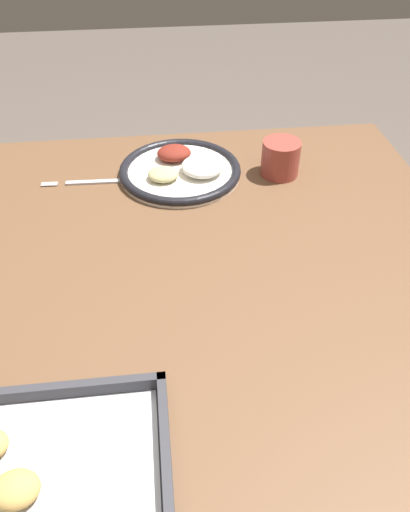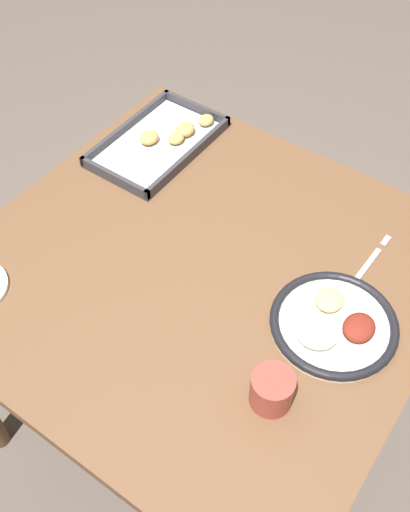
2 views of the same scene
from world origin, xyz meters
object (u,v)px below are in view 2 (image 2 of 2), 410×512
Objects in this scene: dinner_plate at (333,324)px; fork at (366,266)px; drinking_cup at (272,390)px; baking_tray at (162,141)px.

dinner_plate is 0.19m from fork.
drinking_cup reaches higher than fork.
fork is 0.41m from drinking_cup.
dinner_plate is 0.71m from baking_tray.
fork is at bearing -96.29° from baking_tray.
drinking_cup is at bearing -179.27° from fork.
baking_tray reaches higher than fork.
fork is (0.19, 0.01, -0.01)m from dinner_plate.
drinking_cup is at bearing -126.90° from baking_tray.
drinking_cup reaches higher than baking_tray.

